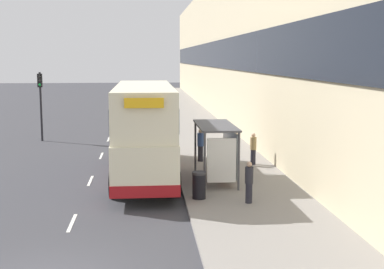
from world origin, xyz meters
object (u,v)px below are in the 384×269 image
Objects in this scene: double_decker_bus_near at (144,129)px; pedestrian_1 at (226,156)px; pedestrian_at_shelter at (249,182)px; pedestrian_2 at (253,148)px; pedestrian_4 at (201,145)px; litter_bin at (199,185)px; pedestrian_3 at (235,148)px; bus_shelter at (220,142)px; traffic_light_far_kerb at (40,95)px; car_0 at (146,97)px.

double_decker_bus_near is 6.30× the size of pedestrian_1.
pedestrian_at_shelter is 0.98× the size of pedestrian_2.
litter_bin is at bearing -96.43° from pedestrian_4.
double_decker_bus_near is at bearing -155.39° from pedestrian_3.
bus_shelter is at bearing -121.41° from pedestrian_2.
litter_bin is at bearing -61.15° from traffic_light_far_kerb.
pedestrian_1 reaches higher than pedestrian_at_shelter.
traffic_light_far_kerb is at bearing 141.59° from pedestrian_2.
car_0 is 0.86× the size of traffic_light_far_kerb.
pedestrian_at_shelter is 7.30m from pedestrian_3.
double_decker_bus_near reaches higher than pedestrian_4.
litter_bin is at bearing -113.53° from bus_shelter.
pedestrian_1 is at bearing 91.45° from pedestrian_at_shelter.
double_decker_bus_near is 10.43× the size of litter_bin.
double_decker_bus_near reaches higher than pedestrian_1.
pedestrian_3 is 1.97m from pedestrian_4.
traffic_light_far_kerb is at bearing 127.12° from bus_shelter.
car_0 reaches higher than litter_bin.
car_0 is 2.45× the size of pedestrian_2.
pedestrian_2 is at bearing 77.24° from pedestrian_at_shelter.
litter_bin is 18.71m from traffic_light_far_kerb.
pedestrian_2 is at bearing -38.41° from traffic_light_far_kerb.
litter_bin is (2.08, -4.35, -1.62)m from double_decker_bus_near.
pedestrian_1 reaches higher than litter_bin.
traffic_light_far_kerb reaches higher than litter_bin.
pedestrian_at_shelter is at bearing -81.02° from bus_shelter.
pedestrian_2 is at bearing 61.89° from litter_bin.
traffic_light_far_kerb is at bearing 139.49° from pedestrian_3.
car_0 is at bearing 94.13° from pedestrian_4.
bus_shelter is 42.12m from car_0.
pedestrian_4 is at bearing 157.79° from pedestrian_2.
double_decker_bus_near is at bearing -59.98° from traffic_light_far_kerb.
traffic_light_far_kerb is (-8.95, 16.25, 2.44)m from litter_bin.
traffic_light_far_kerb reaches higher than pedestrian_at_shelter.
pedestrian_at_shelter is 7.42m from pedestrian_2.
pedestrian_2 is at bearing -22.21° from pedestrian_4.
pedestrian_3 reaches higher than pedestrian_2.
traffic_light_far_kerb is at bearing 118.85° from litter_bin.
bus_shelter is 4.34m from pedestrian_2.
pedestrian_3 is (-0.92, 0.02, 0.04)m from pedestrian_2.
bus_shelter is 2.49× the size of pedestrian_3.
pedestrian_2 is (1.76, 2.32, -0.06)m from pedestrian_1.
litter_bin is at bearing -112.11° from pedestrian_1.
litter_bin is (-1.22, -2.81, -1.21)m from bus_shelter.
pedestrian_at_shelter is (3.87, -5.16, -1.34)m from double_decker_bus_near.
pedestrian_4 reaches higher than pedestrian_2.
pedestrian_at_shelter is (3.64, -45.62, 0.10)m from car_0.
pedestrian_at_shelter is at bearing -95.69° from pedestrian_3.
pedestrian_3 is 0.98× the size of pedestrian_4.
pedestrian_3 is at bearing 70.43° from bus_shelter.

